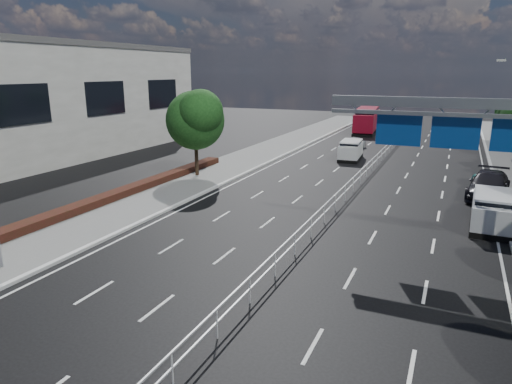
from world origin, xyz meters
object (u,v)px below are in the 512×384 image
at_px(overhead_gantry, 475,127).
at_px(near_car_silver, 354,143).
at_px(parked_car_teal, 488,185).
at_px(red_bus, 367,119).
at_px(silver_minivan, 492,211).
at_px(near_car_dark, 381,119).
at_px(white_minivan, 351,150).
at_px(parked_car_dark, 489,185).

distance_m(overhead_gantry, near_car_silver, 28.21).
distance_m(near_car_silver, parked_car_teal, 18.88).
bearing_deg(parked_car_teal, red_bus, 119.02).
bearing_deg(silver_minivan, red_bus, 111.97).
relative_size(near_car_dark, silver_minivan, 1.15).
relative_size(red_bus, silver_minivan, 2.41).
distance_m(red_bus, silver_minivan, 38.61).
bearing_deg(overhead_gantry, near_car_dark, 103.03).
distance_m(red_bus, parked_car_teal, 32.03).
xyz_separation_m(white_minivan, parked_car_dark, (11.00, -9.34, -0.05)).
distance_m(white_minivan, near_car_dark, 29.81).
xyz_separation_m(near_car_dark, parked_car_teal, (13.02, -38.38, -0.21)).
bearing_deg(near_car_dark, parked_car_teal, 106.38).
relative_size(near_car_silver, silver_minivan, 0.87).
bearing_deg(silver_minivan, overhead_gantry, -107.57).
bearing_deg(red_bus, parked_car_teal, -70.26).
distance_m(white_minivan, near_car_silver, 6.08).
height_order(near_car_dark, parked_car_teal, near_car_dark).
height_order(overhead_gantry, near_car_dark, overhead_gantry).
relative_size(overhead_gantry, silver_minivan, 2.27).
distance_m(silver_minivan, parked_car_teal, 7.20).
xyz_separation_m(white_minivan, near_car_dark, (-2.02, 29.74, -0.02)).
xyz_separation_m(red_bus, near_car_silver, (1.47, -14.44, -1.01)).
xyz_separation_m(red_bus, silver_minivan, (13.24, -36.26, -0.76)).
distance_m(near_car_silver, parked_car_dark, 19.43).
bearing_deg(white_minivan, near_car_dark, 89.90).
distance_m(overhead_gantry, silver_minivan, 6.29).
height_order(overhead_gantry, parked_car_dark, overhead_gantry).
distance_m(white_minivan, parked_car_dark, 14.43).
bearing_deg(parked_car_dark, near_car_dark, 115.70).
height_order(near_car_silver, near_car_dark, near_car_dark).
relative_size(near_car_dark, parked_car_dark, 0.91).
distance_m(near_car_silver, silver_minivan, 24.79).
distance_m(red_bus, parked_car_dark, 32.67).
xyz_separation_m(red_bus, parked_car_teal, (13.40, -29.07, -1.03)).
bearing_deg(white_minivan, silver_minivan, -59.56).
bearing_deg(parked_car_dark, silver_minivan, -84.17).
bearing_deg(parked_car_teal, white_minivan, 146.16).
xyz_separation_m(silver_minivan, parked_car_teal, (0.16, 7.19, -0.27)).
xyz_separation_m(red_bus, near_car_dark, (0.38, 9.30, -0.82)).
height_order(white_minivan, red_bus, red_bus).
bearing_deg(parked_car_dark, overhead_gantry, -91.23).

